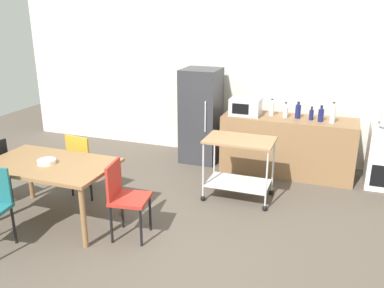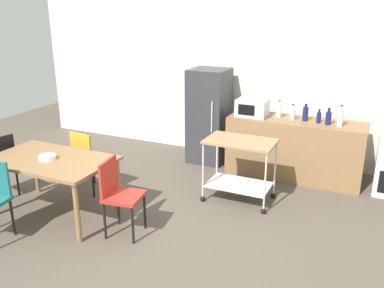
% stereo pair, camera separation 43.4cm
% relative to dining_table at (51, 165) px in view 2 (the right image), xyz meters
% --- Properties ---
extents(ground_plane, '(12.00, 12.00, 0.00)m').
position_rel_dining_table_xyz_m(ground_plane, '(1.55, -0.11, -0.67)').
color(ground_plane, brown).
extents(back_wall, '(8.40, 0.12, 2.90)m').
position_rel_dining_table_xyz_m(back_wall, '(1.55, 3.09, 0.78)').
color(back_wall, silver).
rests_on(back_wall, ground_plane).
extents(kitchen_counter, '(2.00, 0.64, 0.90)m').
position_rel_dining_table_xyz_m(kitchen_counter, '(2.45, 2.49, -0.22)').
color(kitchen_counter, olive).
rests_on(kitchen_counter, ground_plane).
extents(dining_table, '(1.50, 0.90, 0.75)m').
position_rel_dining_table_xyz_m(dining_table, '(0.00, 0.00, 0.00)').
color(dining_table, olive).
rests_on(dining_table, ground_plane).
extents(chair_red, '(0.46, 0.46, 0.89)m').
position_rel_dining_table_xyz_m(chair_red, '(1.00, -0.03, -0.15)').
color(chair_red, '#B72D23').
rests_on(chair_red, ground_plane).
extents(chair_mustard, '(0.45, 0.45, 0.89)m').
position_rel_dining_table_xyz_m(chair_mustard, '(-0.03, 0.72, -0.15)').
color(chair_mustard, gold).
rests_on(chair_mustard, ground_plane).
extents(refrigerator, '(0.60, 0.63, 1.55)m').
position_rel_dining_table_xyz_m(refrigerator, '(1.00, 2.59, 0.10)').
color(refrigerator, '#333338').
rests_on(refrigerator, ground_plane).
extents(kitchen_cart, '(0.91, 0.57, 0.85)m').
position_rel_dining_table_xyz_m(kitchen_cart, '(1.96, 1.36, -0.10)').
color(kitchen_cart, '#A37A51').
rests_on(kitchen_cart, ground_plane).
extents(microwave, '(0.46, 0.35, 0.26)m').
position_rel_dining_table_xyz_m(microwave, '(1.78, 2.43, 0.36)').
color(microwave, silver).
rests_on(microwave, kitchen_counter).
extents(bottle_soda, '(0.07, 0.07, 0.26)m').
position_rel_dining_table_xyz_m(bottle_soda, '(2.17, 2.53, 0.34)').
color(bottle_soda, silver).
rests_on(bottle_soda, kitchen_counter).
extents(bottle_wine, '(0.08, 0.08, 0.23)m').
position_rel_dining_table_xyz_m(bottle_wine, '(2.38, 2.48, 0.32)').
color(bottle_wine, silver).
rests_on(bottle_wine, kitchen_counter).
extents(bottle_vinegar, '(0.08, 0.08, 0.25)m').
position_rel_dining_table_xyz_m(bottle_vinegar, '(2.56, 2.50, 0.34)').
color(bottle_vinegar, navy).
rests_on(bottle_vinegar, kitchen_counter).
extents(bottle_soy_sauce, '(0.06, 0.06, 0.20)m').
position_rel_dining_table_xyz_m(bottle_soy_sauce, '(2.76, 2.47, 0.31)').
color(bottle_soy_sauce, navy).
rests_on(bottle_soy_sauce, kitchen_counter).
extents(bottle_olive_oil, '(0.08, 0.08, 0.24)m').
position_rel_dining_table_xyz_m(bottle_olive_oil, '(2.90, 2.43, 0.33)').
color(bottle_olive_oil, navy).
rests_on(bottle_olive_oil, kitchen_counter).
extents(bottle_sparkling_water, '(0.08, 0.08, 0.30)m').
position_rel_dining_table_xyz_m(bottle_sparkling_water, '(3.06, 2.39, 0.36)').
color(bottle_sparkling_water, silver).
rests_on(bottle_sparkling_water, kitchen_counter).
extents(fruit_bowl, '(0.21, 0.21, 0.05)m').
position_rel_dining_table_xyz_m(fruit_bowl, '(-0.02, -0.03, 0.10)').
color(fruit_bowl, white).
rests_on(fruit_bowl, dining_table).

